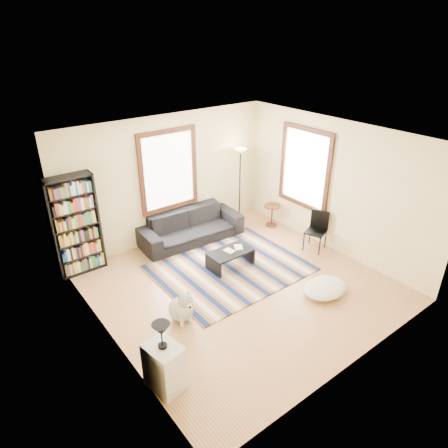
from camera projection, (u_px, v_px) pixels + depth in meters
floor at (240, 287)px, 7.60m from camera, size 5.00×5.00×0.10m
ceiling at (243, 136)px, 6.29m from camera, size 5.00×5.00×0.10m
wall_back at (167, 178)px, 8.75m from camera, size 5.00×0.10×2.80m
wall_front at (368, 288)px, 5.14m from camera, size 5.00×0.10×2.80m
wall_left at (101, 268)px, 5.56m from camera, size 0.10×5.00×2.80m
wall_right at (335, 186)px, 8.33m from camera, size 0.10×5.00×2.80m
window_back at (169, 171)px, 8.60m from camera, size 1.20×0.06×1.60m
window_right at (305, 168)px, 8.76m from camera, size 0.06×1.20×1.60m
rug at (230, 268)px, 8.09m from camera, size 2.90×2.32×0.02m
sofa at (191, 226)px, 9.01m from camera, size 2.40×1.05×0.69m
bookshelf at (75, 226)px, 7.59m from camera, size 0.90×0.30×2.00m
coffee_table at (230, 259)px, 8.08m from camera, size 0.96×0.62×0.36m
book_a at (226, 252)px, 7.94m from camera, size 0.23×0.18×0.02m
book_b at (235, 247)px, 8.11m from camera, size 0.25×0.27×0.02m
floor_cushion at (325, 288)px, 7.31m from camera, size 1.05×0.91×0.22m
floor_lamp at (240, 186)px, 9.63m from camera, size 0.36×0.36×1.86m
side_table at (272, 215)px, 9.68m from camera, size 0.49×0.49×0.54m
folding_chair at (316, 232)px, 8.59m from camera, size 0.54×0.52×0.86m
white_cabinet at (164, 367)px, 5.32m from camera, size 0.47×0.56×0.70m
table_lamp at (162, 336)px, 5.08m from camera, size 0.27×0.27×0.38m
dog at (180, 303)px, 6.59m from camera, size 0.51×0.67×0.62m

